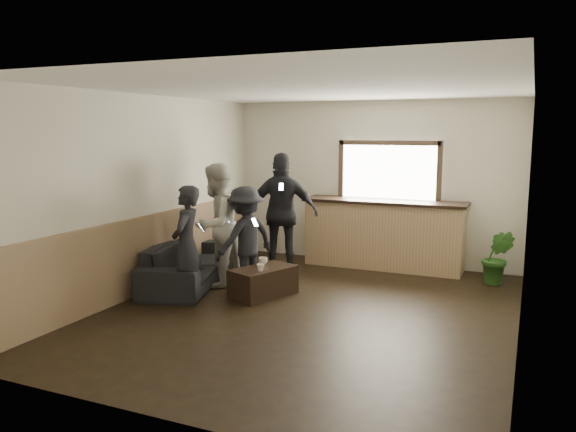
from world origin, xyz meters
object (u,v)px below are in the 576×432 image
at_px(sofa, 189,262).
at_px(cup_b, 261,267).
at_px(potted_plant, 497,257).
at_px(person_c, 245,238).
at_px(person_a, 187,244).
at_px(cup_a, 263,261).
at_px(coffee_table, 263,282).
at_px(bar_counter, 384,230).
at_px(person_b, 216,225).
at_px(person_d, 283,213).

xyz_separation_m(sofa, cup_b, (1.37, -0.32, 0.12)).
height_order(potted_plant, person_c, person_c).
bearing_deg(person_a, cup_a, 124.24).
bearing_deg(person_a, potted_plant, 110.39).
distance_m(coffee_table, person_c, 0.72).
distance_m(cup_b, potted_plant, 3.60).
bearing_deg(potted_plant, cup_b, -143.98).
height_order(person_a, person_c, person_a).
bearing_deg(cup_b, person_c, 137.29).
height_order(bar_counter, person_a, bar_counter).
bearing_deg(person_b, sofa, -77.12).
bearing_deg(bar_counter, potted_plant, -11.46).
height_order(sofa, person_b, person_b).
xyz_separation_m(person_b, person_c, (0.48, 0.02, -0.16)).
xyz_separation_m(cup_a, person_d, (-0.21, 1.16, 0.52)).
distance_m(sofa, person_d, 1.70).
bearing_deg(person_b, person_d, 157.15).
xyz_separation_m(bar_counter, person_c, (-1.52, -2.08, 0.11)).
distance_m(sofa, potted_plant, 4.64).
relative_size(coffee_table, cup_b, 8.80).
height_order(sofa, person_c, person_c).
bearing_deg(cup_a, sofa, -178.36).
relative_size(coffee_table, cup_a, 7.12).
height_order(person_b, person_d, person_d).
bearing_deg(bar_counter, sofa, -138.50).
height_order(cup_a, person_b, person_b).
bearing_deg(sofa, person_a, -163.64).
distance_m(bar_counter, person_a, 3.54).
distance_m(sofa, person_a, 1.04).
bearing_deg(cup_b, coffee_table, 105.13).
height_order(sofa, person_a, person_a).
xyz_separation_m(sofa, coffee_table, (1.32, -0.15, -0.13)).
relative_size(coffee_table, person_b, 0.50).
xyz_separation_m(potted_plant, person_c, (-3.35, -1.71, 0.34)).
bearing_deg(potted_plant, sofa, -157.24).
height_order(sofa, cup_b, sofa).
bearing_deg(person_a, person_b, 169.39).
bearing_deg(sofa, person_d, -56.57).
height_order(bar_counter, person_d, bar_counter).
height_order(person_c, person_d, person_d).
bearing_deg(person_a, sofa, -161.40).
xyz_separation_m(bar_counter, person_a, (-1.95, -2.95, 0.15)).
xyz_separation_m(bar_counter, person_d, (-1.43, -0.97, 0.33)).
bearing_deg(person_b, person_c, 96.34).
relative_size(bar_counter, person_b, 1.48).
height_order(cup_b, person_c, person_c).
xyz_separation_m(cup_b, person_d, (-0.35, 1.52, 0.52)).
bearing_deg(person_c, person_b, -64.03).
distance_m(cup_a, person_b, 0.91).
relative_size(person_a, person_d, 0.81).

